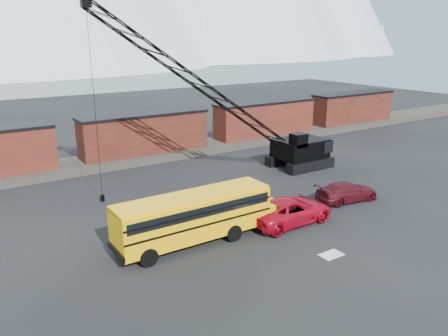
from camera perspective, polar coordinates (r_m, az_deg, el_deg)
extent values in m
plane|color=black|center=(29.42, 7.44, -8.37)|extent=(160.00, 160.00, 0.00)
cube|color=#453F38|center=(47.13, -10.14, 1.64)|extent=(120.00, 5.00, 0.70)
cube|color=black|center=(43.92, -24.42, 0.14)|extent=(2.20, 2.40, 0.60)
cube|color=#552417|center=(46.58, -10.28, 4.43)|extent=(13.50, 2.90, 4.00)
cube|color=black|center=(46.20, -10.42, 6.92)|extent=(13.70, 3.10, 0.25)
cube|color=black|center=(45.56, -15.02, 1.65)|extent=(2.20, 2.40, 0.60)
cube|color=black|center=(48.70, -5.64, 3.10)|extent=(2.20, 2.40, 0.60)
cube|color=#461614|center=(54.68, 5.37, 6.43)|extent=(13.50, 2.90, 4.00)
cube|color=black|center=(54.36, 5.43, 8.56)|extent=(13.70, 3.10, 0.25)
cube|color=black|center=(52.55, 1.72, 4.19)|extent=(2.20, 2.40, 0.60)
cube|color=black|center=(57.67, 8.61, 5.13)|extent=(2.20, 2.40, 0.60)
cube|color=#552417|center=(65.74, 16.46, 7.56)|extent=(13.50, 2.90, 4.00)
cube|color=black|center=(65.47, 16.61, 9.33)|extent=(13.70, 3.10, 0.25)
cube|color=black|center=(62.92, 13.82, 5.80)|extent=(2.20, 2.40, 0.60)
cube|color=black|center=(69.23, 18.63, 6.38)|extent=(2.20, 2.40, 0.60)
cube|color=silver|center=(27.18, 13.83, -10.94)|extent=(1.40, 0.90, 0.02)
cube|color=#FDB205|center=(27.18, -3.97, -6.29)|extent=(10.00, 2.50, 2.50)
cube|color=#FDB205|center=(30.35, 5.34, -5.22)|extent=(1.60, 2.30, 1.10)
cube|color=#FDB205|center=(26.70, -4.03, -3.72)|extent=(10.00, 2.30, 0.18)
cube|color=black|center=(25.90, -2.63, -5.78)|extent=(9.60, 0.05, 0.65)
cube|color=black|center=(27.94, -5.28, -4.11)|extent=(9.60, 0.05, 0.65)
cube|color=black|center=(30.96, 6.56, -5.40)|extent=(0.15, 2.45, 0.35)
cube|color=black|center=(25.77, -13.93, -10.58)|extent=(0.15, 2.50, 0.35)
cylinder|color=black|center=(25.36, -9.85, -11.41)|extent=(1.10, 0.35, 1.10)
cylinder|color=black|center=(27.28, -11.82, -9.42)|extent=(1.10, 0.35, 1.10)
cylinder|color=black|center=(27.85, 1.24, -8.47)|extent=(1.10, 0.35, 1.10)
cylinder|color=black|center=(29.60, -1.29, -6.89)|extent=(1.10, 0.35, 1.10)
cylinder|color=black|center=(29.27, 5.48, -7.25)|extent=(1.10, 0.35, 1.10)
cylinder|color=black|center=(30.95, 2.81, -5.82)|extent=(1.10, 0.35, 1.10)
imported|color=#AF081D|center=(30.70, 8.60, -5.51)|extent=(6.43, 3.00, 1.78)
imported|color=#450C14|center=(35.67, 15.75, -2.99)|extent=(5.46, 2.84, 1.51)
cube|color=black|center=(43.06, 11.26, 0.35)|extent=(5.50, 1.00, 1.00)
cube|color=black|center=(45.30, 8.45, 1.31)|extent=(5.50, 1.00, 1.00)
cube|color=black|center=(43.81, 9.91, 2.60)|extent=(4.80, 3.60, 1.80)
cube|color=black|center=(45.12, 11.79, 3.17)|extent=(1.20, 3.80, 1.20)
cube|color=black|center=(41.75, 9.70, 3.61)|extent=(1.40, 1.20, 1.30)
cube|color=black|center=(41.36, 10.21, 3.46)|extent=(1.20, 0.06, 0.90)
cube|color=black|center=(33.45, -17.60, 19.85)|extent=(0.70, 0.50, 0.60)
cylinder|color=black|center=(33.76, -16.51, 7.39)|extent=(0.04, 0.04, 14.35)
cube|color=black|center=(35.49, -15.59, -3.78)|extent=(0.25, 0.25, 0.50)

